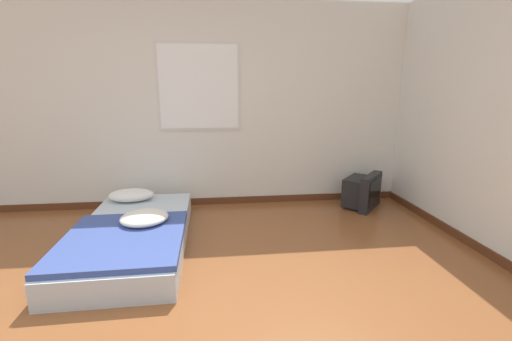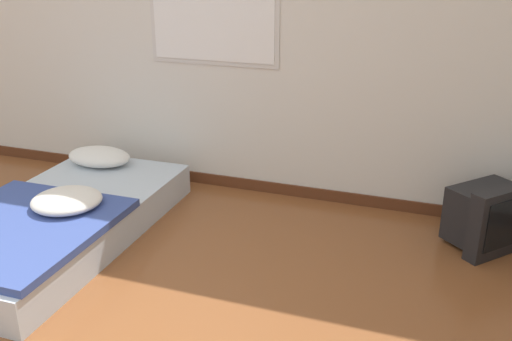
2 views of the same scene
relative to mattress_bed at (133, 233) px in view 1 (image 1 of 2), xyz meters
name	(u,v)px [view 1 (image 1 of 2)]	position (x,y,z in m)	size (l,w,h in m)	color
wall_back	(186,108)	(0.47, 1.25, 1.14)	(8.13, 0.08, 2.60)	silver
mattress_bed	(133,233)	(0.00, 0.00, 0.00)	(1.04, 2.02, 0.37)	silver
crt_tv	(362,191)	(2.74, 0.87, 0.07)	(0.62, 0.63, 0.46)	black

